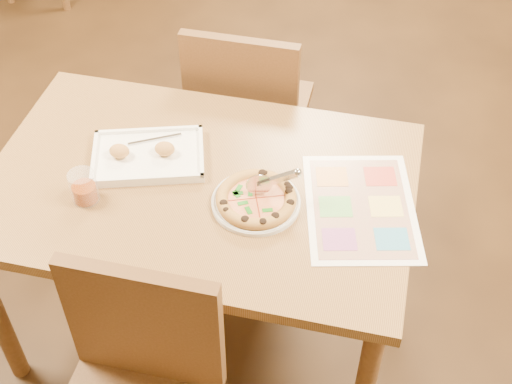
% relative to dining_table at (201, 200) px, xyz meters
% --- Properties ---
extents(dining_table, '(1.30, 0.85, 0.72)m').
position_rel_dining_table_xyz_m(dining_table, '(0.00, 0.00, 0.00)').
color(dining_table, olive).
rests_on(dining_table, ground).
extents(chair_near, '(0.42, 0.42, 0.47)m').
position_rel_dining_table_xyz_m(chair_near, '(0.00, -0.60, -0.07)').
color(chair_near, brown).
rests_on(chair_near, ground).
extents(chair_far, '(0.42, 0.42, 0.47)m').
position_rel_dining_table_xyz_m(chair_far, '(-0.00, 0.60, -0.07)').
color(chair_far, brown).
rests_on(chair_far, ground).
extents(plate, '(0.34, 0.34, 0.01)m').
position_rel_dining_table_xyz_m(plate, '(0.19, -0.05, 0.09)').
color(plate, silver).
rests_on(plate, dining_table).
extents(pizza, '(0.24, 0.24, 0.04)m').
position_rel_dining_table_xyz_m(pizza, '(0.19, -0.06, 0.11)').
color(pizza, '#C18642').
rests_on(pizza, plate).
extents(pizza_cutter, '(0.15, 0.05, 0.09)m').
position_rel_dining_table_xyz_m(pizza_cutter, '(0.23, -0.03, 0.17)').
color(pizza_cutter, silver).
rests_on(pizza_cutter, pizza).
extents(appetizer_tray, '(0.40, 0.33, 0.06)m').
position_rel_dining_table_xyz_m(appetizer_tray, '(-0.18, 0.06, 0.10)').
color(appetizer_tray, white).
rests_on(appetizer_tray, dining_table).
extents(glass_tumbler, '(0.08, 0.08, 0.10)m').
position_rel_dining_table_xyz_m(glass_tumbler, '(-0.30, -0.15, 0.13)').
color(glass_tumbler, '#88330A').
rests_on(glass_tumbler, dining_table).
extents(menu, '(0.41, 0.50, 0.00)m').
position_rel_dining_table_xyz_m(menu, '(0.49, 0.00, 0.09)').
color(menu, white).
rests_on(menu, dining_table).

